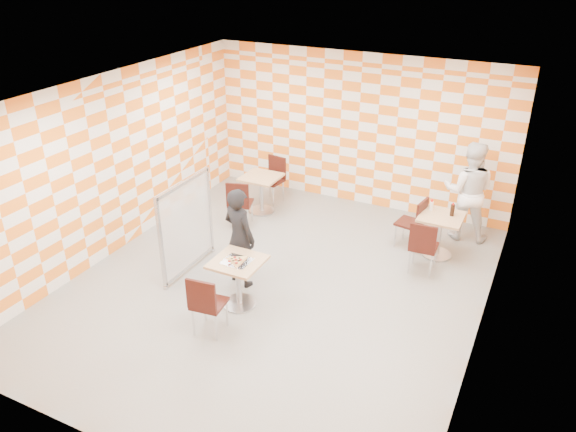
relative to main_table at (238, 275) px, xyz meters
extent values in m
plane|color=gray|center=(0.27, 0.68, -0.51)|extent=(7.00, 7.00, 0.00)
plane|color=white|center=(0.27, 0.68, 2.49)|extent=(7.00, 7.00, 0.00)
plane|color=white|center=(0.27, 4.18, 0.99)|extent=(6.00, 0.00, 6.00)
plane|color=white|center=(-2.73, 0.68, 0.99)|extent=(0.00, 7.00, 7.00)
plane|color=white|center=(3.27, 0.68, 0.99)|extent=(0.00, 7.00, 7.00)
cube|color=tan|center=(0.00, 0.00, 0.22)|extent=(0.70, 0.70, 0.04)
cylinder|color=#A5A5AA|center=(0.00, 0.00, -0.14)|extent=(0.08, 0.08, 0.70)
cylinder|color=#A5A5AA|center=(0.00, 0.00, -0.49)|extent=(0.50, 0.50, 0.03)
cube|color=tan|center=(2.29, 2.73, 0.22)|extent=(0.70, 0.70, 0.04)
cylinder|color=#A5A5AA|center=(2.29, 2.73, -0.14)|extent=(0.08, 0.08, 0.70)
cylinder|color=#A5A5AA|center=(2.29, 2.73, -0.49)|extent=(0.50, 0.50, 0.03)
cube|color=tan|center=(-1.21, 2.90, 0.22)|extent=(0.70, 0.70, 0.04)
cylinder|color=#A5A5AA|center=(-1.21, 2.90, -0.14)|extent=(0.08, 0.08, 0.70)
cylinder|color=#A5A5AA|center=(-1.21, 2.90, -0.49)|extent=(0.50, 0.50, 0.03)
cube|color=black|center=(-0.04, -0.70, -0.06)|extent=(0.47, 0.47, 0.04)
cube|color=black|center=(-0.01, -0.90, 0.19)|extent=(0.42, 0.09, 0.45)
cylinder|color=silver|center=(0.11, -0.51, -0.29)|extent=(0.03, 0.03, 0.43)
cylinder|color=silver|center=(-0.22, -0.55, -0.29)|extent=(0.03, 0.03, 0.43)
cylinder|color=silver|center=(0.15, -0.85, -0.29)|extent=(0.03, 0.03, 0.43)
cylinder|color=silver|center=(-0.19, -0.89, -0.29)|extent=(0.03, 0.03, 0.43)
cube|color=black|center=(2.17, 2.11, -0.06)|extent=(0.44, 0.44, 0.04)
cube|color=black|center=(2.18, 1.91, 0.19)|extent=(0.42, 0.06, 0.45)
cylinder|color=silver|center=(2.34, 2.29, -0.29)|extent=(0.03, 0.03, 0.43)
cylinder|color=silver|center=(2.00, 2.28, -0.29)|extent=(0.03, 0.03, 0.43)
cylinder|color=silver|center=(2.35, 1.95, -0.29)|extent=(0.03, 0.03, 0.43)
cylinder|color=silver|center=(2.01, 1.94, -0.29)|extent=(0.03, 0.03, 0.43)
cube|color=black|center=(1.75, 2.82, -0.06)|extent=(0.48, 0.48, 0.04)
cube|color=black|center=(1.95, 2.79, 0.19)|extent=(0.11, 0.42, 0.45)
cylinder|color=silver|center=(1.61, 3.01, -0.29)|extent=(0.03, 0.03, 0.43)
cylinder|color=silver|center=(1.56, 2.68, -0.29)|extent=(0.03, 0.03, 0.43)
cylinder|color=silver|center=(1.95, 2.96, -0.29)|extent=(0.03, 0.03, 0.43)
cylinder|color=silver|center=(1.89, 2.62, -0.29)|extent=(0.03, 0.03, 0.43)
cube|color=black|center=(-1.28, 2.23, -0.06)|extent=(0.52, 0.52, 0.04)
cube|color=black|center=(-1.22, 2.04, 0.19)|extent=(0.41, 0.16, 0.45)
cylinder|color=silver|center=(-1.16, 2.44, -0.29)|extent=(0.03, 0.03, 0.43)
cylinder|color=silver|center=(-1.49, 2.34, -0.29)|extent=(0.03, 0.03, 0.43)
cylinder|color=silver|center=(-1.07, 2.11, -0.29)|extent=(0.03, 0.03, 0.43)
cylinder|color=silver|center=(-1.39, 2.02, -0.29)|extent=(0.03, 0.03, 0.43)
cube|color=black|center=(-1.25, 3.40, -0.06)|extent=(0.48, 0.48, 0.04)
cube|color=black|center=(-1.22, 3.60, 0.19)|extent=(0.42, 0.11, 0.45)
cylinder|color=silver|center=(-1.44, 3.26, -0.29)|extent=(0.03, 0.03, 0.43)
cylinder|color=silver|center=(-1.11, 3.20, -0.29)|extent=(0.03, 0.03, 0.43)
cylinder|color=silver|center=(-1.39, 3.60, -0.29)|extent=(0.03, 0.03, 0.43)
cylinder|color=silver|center=(-1.05, 3.54, -0.29)|extent=(0.03, 0.03, 0.43)
cube|color=white|center=(-1.23, 0.50, 0.29)|extent=(0.02, 1.30, 1.40)
cube|color=#B2B2B7|center=(-1.23, 0.50, 1.01)|extent=(0.05, 1.30, 0.05)
cube|color=#B2B2B7|center=(-1.23, 0.50, -0.43)|extent=(0.05, 1.30, 0.05)
cube|color=#B2B2B7|center=(-1.23, -0.15, 0.29)|extent=(0.05, 0.05, 1.50)
cylinder|color=#B2B2B7|center=(-1.23, -0.15, -0.48)|extent=(0.08, 0.08, 0.05)
cube|color=#B2B2B7|center=(-1.23, 1.15, 0.29)|extent=(0.05, 0.05, 1.50)
cylinder|color=#B2B2B7|center=(-1.23, 1.15, -0.48)|extent=(0.08, 0.08, 0.05)
imported|color=black|center=(-0.28, 0.54, 0.29)|extent=(0.66, 0.53, 1.60)
imported|color=white|center=(2.54, 3.59, 0.39)|extent=(0.95, 0.79, 1.80)
cube|color=silver|center=(0.00, -0.02, 0.24)|extent=(0.38, 0.34, 0.01)
cone|color=tan|center=(0.00, -0.02, 0.26)|extent=(0.40, 0.40, 0.02)
cone|color=#F2D88C|center=(0.00, 0.00, 0.27)|extent=(0.33, 0.33, 0.01)
cylinder|color=maroon|center=(-0.06, -0.12, 0.28)|extent=(0.04, 0.04, 0.01)
cylinder|color=maroon|center=(0.05, -0.11, 0.28)|extent=(0.04, 0.04, 0.01)
cylinder|color=maroon|center=(0.00, -0.04, 0.28)|extent=(0.04, 0.04, 0.01)
cylinder|color=maroon|center=(-0.05, 0.01, 0.28)|extent=(0.04, 0.04, 0.01)
cylinder|color=maroon|center=(0.06, -0.01, 0.28)|extent=(0.04, 0.04, 0.01)
torus|color=black|center=(0.05, -0.05, 0.28)|extent=(0.03, 0.03, 0.01)
torus|color=black|center=(-0.02, -0.08, 0.28)|extent=(0.03, 0.03, 0.01)
torus|color=black|center=(0.02, 0.02, 0.28)|extent=(0.03, 0.03, 0.01)
torus|color=black|center=(-0.07, -0.04, 0.28)|extent=(0.03, 0.03, 0.01)
cylinder|color=white|center=(2.08, 2.86, 0.32)|extent=(0.06, 0.06, 0.16)
cylinder|color=red|center=(2.08, 2.86, 0.42)|extent=(0.04, 0.04, 0.04)
cylinder|color=black|center=(2.43, 2.80, 0.34)|extent=(0.07, 0.07, 0.20)
cylinder|color=red|center=(2.43, 2.80, 0.46)|extent=(0.03, 0.03, 0.03)
camera|label=1|loc=(3.67, -5.82, 4.37)|focal=35.00mm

